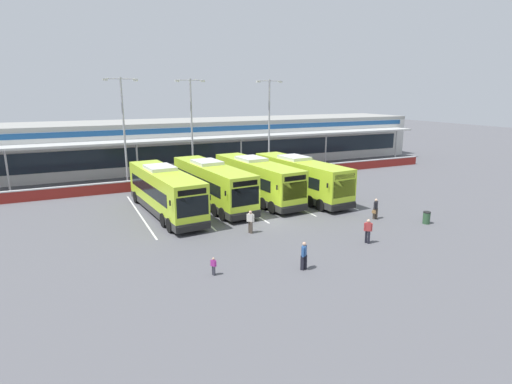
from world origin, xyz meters
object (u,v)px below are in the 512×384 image
at_px(coach_bus_centre, 256,180).
at_px(lamp_post_east, 269,121).
at_px(coach_bus_left_centre, 212,185).
at_px(pedestrian_approaching_bus, 250,221).
at_px(pedestrian_in_dark_coat, 304,255).
at_px(pedestrian_child, 214,266).
at_px(coach_bus_leftmost, 165,192).
at_px(litter_bin, 427,218).
at_px(pedestrian_near_bin, 368,230).
at_px(pedestrian_with_handbag, 375,208).
at_px(lamp_post_west, 124,126).
at_px(coach_bus_right_centre, 300,179).
at_px(lamp_post_centre, 192,123).

relative_size(coach_bus_centre, lamp_post_east, 1.12).
distance_m(coach_bus_left_centre, pedestrian_approaching_bus, 8.24).
relative_size(pedestrian_in_dark_coat, pedestrian_child, 1.61).
height_order(coach_bus_leftmost, lamp_post_east, lamp_post_east).
height_order(lamp_post_east, litter_bin, lamp_post_east).
distance_m(coach_bus_centre, pedestrian_near_bin, 13.47).
distance_m(pedestrian_with_handbag, lamp_post_west, 25.26).
distance_m(coach_bus_centre, pedestrian_child, 16.40).
bearing_deg(pedestrian_approaching_bus, coach_bus_leftmost, 120.41).
bearing_deg(litter_bin, coach_bus_leftmost, 147.34).
distance_m(coach_bus_leftmost, coach_bus_left_centre, 4.42).
xyz_separation_m(coach_bus_centre, pedestrian_with_handbag, (5.74, -9.40, -0.93)).
bearing_deg(coach_bus_right_centre, pedestrian_approaching_bus, -139.14).
xyz_separation_m(coach_bus_left_centre, lamp_post_west, (-5.69, 9.68, 4.50)).
distance_m(coach_bus_leftmost, pedestrian_with_handbag, 16.64).
relative_size(coach_bus_right_centre, lamp_post_east, 1.12).
xyz_separation_m(coach_bus_left_centre, lamp_post_east, (10.64, 10.07, 4.50)).
relative_size(pedestrian_near_bin, lamp_post_east, 0.15).
height_order(pedestrian_child, lamp_post_east, lamp_post_east).
relative_size(coach_bus_centre, pedestrian_child, 12.27).
xyz_separation_m(lamp_post_west, lamp_post_centre, (7.29, 1.21, 0.00)).
xyz_separation_m(coach_bus_right_centre, pedestrian_with_handbag, (1.80, -8.31, -0.93)).
xyz_separation_m(pedestrian_with_handbag, pedestrian_in_dark_coat, (-9.97, -5.70, 0.02)).
relative_size(pedestrian_in_dark_coat, litter_bin, 1.74).
height_order(pedestrian_in_dark_coat, lamp_post_east, lamp_post_east).
relative_size(coach_bus_centre, pedestrian_in_dark_coat, 7.61).
height_order(coach_bus_right_centre, lamp_post_east, lamp_post_east).
relative_size(coach_bus_left_centre, pedestrian_child, 12.27).
xyz_separation_m(coach_bus_left_centre, pedestrian_near_bin, (6.01, -13.24, -0.91)).
relative_size(pedestrian_with_handbag, pedestrian_in_dark_coat, 1.00).
relative_size(coach_bus_left_centre, pedestrian_near_bin, 7.61).
bearing_deg(lamp_post_centre, pedestrian_in_dark_coat, -93.37).
bearing_deg(pedestrian_approaching_bus, lamp_post_east, 59.63).
bearing_deg(lamp_post_west, lamp_post_east, 1.36).
xyz_separation_m(coach_bus_right_centre, pedestrian_near_bin, (-2.23, -12.23, -0.91)).
relative_size(coach_bus_right_centre, pedestrian_with_handbag, 7.61).
height_order(coach_bus_leftmost, pedestrian_in_dark_coat, coach_bus_leftmost).
distance_m(pedestrian_with_handbag, lamp_post_centre, 22.57).
relative_size(lamp_post_east, litter_bin, 11.83).
height_order(pedestrian_with_handbag, lamp_post_west, lamp_post_west).
height_order(pedestrian_in_dark_coat, pedestrian_child, pedestrian_in_dark_coat).
relative_size(pedestrian_in_dark_coat, lamp_post_east, 0.15).
distance_m(pedestrian_in_dark_coat, lamp_post_west, 25.94).
bearing_deg(pedestrian_near_bin, pedestrian_with_handbag, 44.24).
xyz_separation_m(coach_bus_leftmost, pedestrian_with_handbag, (14.35, -8.37, -0.93)).
relative_size(pedestrian_with_handbag, lamp_post_east, 0.15).
bearing_deg(lamp_post_east, pedestrian_in_dark_coat, -112.84).
bearing_deg(coach_bus_right_centre, pedestrian_child, -135.81).
bearing_deg(pedestrian_approaching_bus, coach_bus_right_centre, 40.86).
distance_m(lamp_post_centre, litter_bin, 26.00).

